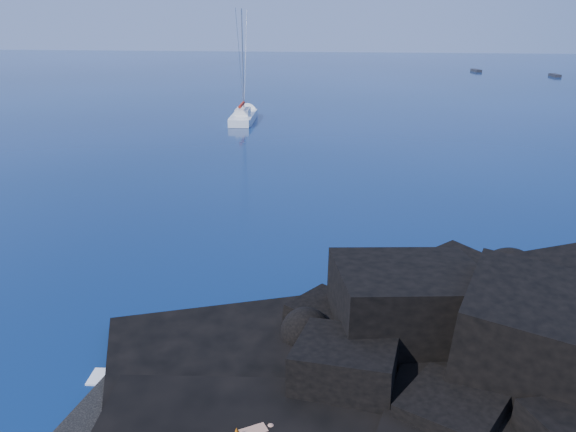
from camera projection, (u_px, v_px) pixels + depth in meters
name	position (u px, v px, depth m)	size (l,w,h in m)	color
headland	(512.00, 407.00, 16.84)	(24.00, 24.00, 3.60)	black
surf_foam	(262.00, 350.00, 19.73)	(10.00, 8.00, 0.06)	white
sailboat	(244.00, 121.00, 64.52)	(2.45, 11.71, 12.27)	white
distant_boat_a	(476.00, 72.00, 126.31)	(1.25, 4.03, 0.54)	#232328
distant_boat_b	(555.00, 77.00, 115.33)	(1.24, 3.98, 0.53)	black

